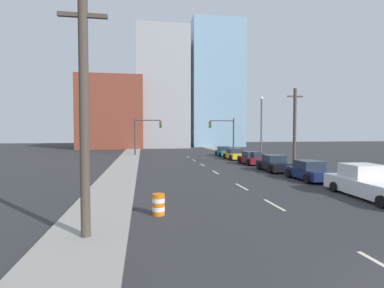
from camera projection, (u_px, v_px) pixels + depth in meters
The scene contains 23 objects.
sidewalk_left at pixel (131, 153), 51.69m from camera, with size 2.88×95.36×0.12m.
sidewalk_right at pixel (227, 152), 54.46m from camera, with size 2.88×95.36×0.12m.
lane_stripe_at_9m at pixel (274, 205), 15.15m from camera, with size 0.16×2.40×0.01m, color beige.
lane_stripe_at_14m at pixel (242, 187), 20.11m from camera, with size 0.16×2.40×0.01m, color beige.
lane_stripe_at_22m at pixel (216, 172), 27.35m from camera, with size 0.16×2.40×0.01m, color beige.
lane_stripe_at_28m at pixel (202, 165), 33.43m from camera, with size 0.16×2.40×0.01m, color beige.
lane_stripe_at_33m at pixel (194, 160), 38.75m from camera, with size 0.16×2.40×0.01m, color beige.
lane_stripe_at_39m at pixel (188, 157), 44.22m from camera, with size 0.16×2.40×0.01m, color beige.
building_brick_left at pixel (113, 114), 69.83m from camera, with size 14.00×16.00×15.85m.
building_office_center at pixel (161, 92), 75.40m from camera, with size 12.00×20.00×27.67m.
building_glass_right at pixel (211, 88), 81.53m from camera, with size 13.00×20.00×31.44m.
traffic_signal_left at pixel (143, 131), 46.16m from camera, with size 4.20×0.35×5.90m.
traffic_signal_right at pixel (226, 131), 48.32m from camera, with size 4.20×0.35×5.90m.
utility_pole_left_near at pixel (84, 114), 10.05m from camera, with size 1.60×0.32×8.36m.
utility_pole_right_mid at pixel (295, 128), 29.72m from camera, with size 1.60×0.32×8.01m.
traffic_barrel at pixel (159, 204), 13.27m from camera, with size 0.56×0.56×0.95m.
street_lamp at pixel (261, 123), 38.60m from camera, with size 0.44×0.44×8.25m.
pickup_truck_white at pixel (371, 185), 16.75m from camera, with size 2.65×6.47×1.81m.
sedan_navy at pixel (309, 171), 22.87m from camera, with size 2.15×4.42×1.50m.
sedan_black at pixel (274, 164), 28.08m from camera, with size 2.29×4.51×1.53m.
sedan_maroon at pixel (252, 158), 34.02m from camera, with size 2.29×4.28×1.46m.
sedan_yellow at pixel (234, 154), 40.06m from camera, with size 2.17×4.38×1.48m.
sedan_teal at pixel (224, 152), 45.78m from camera, with size 2.11×4.62×1.48m.
Camera 1 is at (-6.55, -4.93, 3.69)m, focal length 28.00 mm.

